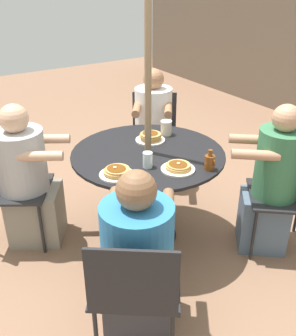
{
  "coord_description": "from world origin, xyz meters",
  "views": [
    {
      "loc": [
        2.2,
        -1.43,
        1.98
      ],
      "look_at": [
        0.0,
        0.0,
        0.62
      ],
      "focal_mm": 42.0,
      "sensor_mm": 36.0,
      "label": 1
    }
  ],
  "objects_px": {
    "diner_south": "(28,183)",
    "pancake_plate_b": "(151,137)",
    "pancake_plate_a": "(178,167)",
    "coffee_cup": "(166,128)",
    "diner_north": "(271,186)",
    "pancake_plate_c": "(117,172)",
    "diner_east": "(153,134)",
    "patio_chair_south": "(5,184)",
    "patio_chair_west": "(135,285)",
    "patio_chair_north": "(295,191)",
    "patio_chair_east": "(154,130)",
    "drinking_glass_a": "(148,160)",
    "syrup_bottle": "(210,162)",
    "diner_west": "(138,264)",
    "patio_table": "(148,170)"
  },
  "relations": [
    {
      "from": "pancake_plate_b",
      "to": "syrup_bottle",
      "type": "distance_m",
      "value": 0.62
    },
    {
      "from": "patio_chair_north",
      "to": "diner_north",
      "type": "height_order",
      "value": "diner_north"
    },
    {
      "from": "diner_north",
      "to": "pancake_plate_c",
      "type": "relative_size",
      "value": 5.02
    },
    {
      "from": "diner_south",
      "to": "coffee_cup",
      "type": "distance_m",
      "value": 1.16
    },
    {
      "from": "pancake_plate_a",
      "to": "coffee_cup",
      "type": "height_order",
      "value": "coffee_cup"
    },
    {
      "from": "diner_south",
      "to": "patio_chair_north",
      "type": "bearing_deg",
      "value": 85.62
    },
    {
      "from": "pancake_plate_a",
      "to": "patio_chair_east",
      "type": "bearing_deg",
      "value": 153.11
    },
    {
      "from": "pancake_plate_c",
      "to": "patio_chair_north",
      "type": "bearing_deg",
      "value": 67.16
    },
    {
      "from": "diner_north",
      "to": "diner_south",
      "type": "bearing_deg",
      "value": 94.02
    },
    {
      "from": "patio_chair_east",
      "to": "diner_east",
      "type": "bearing_deg",
      "value": 90.0
    },
    {
      "from": "patio_table",
      "to": "coffee_cup",
      "type": "bearing_deg",
      "value": 123.73
    },
    {
      "from": "diner_north",
      "to": "patio_chair_south",
      "type": "bearing_deg",
      "value": 94.37
    },
    {
      "from": "patio_table",
      "to": "pancake_plate_c",
      "type": "bearing_deg",
      "value": -62.55
    },
    {
      "from": "diner_north",
      "to": "pancake_plate_c",
      "type": "bearing_deg",
      "value": 109.5
    },
    {
      "from": "patio_chair_east",
      "to": "coffee_cup",
      "type": "distance_m",
      "value": 0.82
    },
    {
      "from": "patio_chair_north",
      "to": "patio_chair_west",
      "type": "bearing_deg",
      "value": 136.71
    },
    {
      "from": "diner_east",
      "to": "diner_west",
      "type": "height_order",
      "value": "diner_east"
    },
    {
      "from": "pancake_plate_a",
      "to": "coffee_cup",
      "type": "relative_size",
      "value": 1.98
    },
    {
      "from": "patio_chair_east",
      "to": "patio_chair_north",
      "type": "bearing_deg",
      "value": 133.07
    },
    {
      "from": "diner_east",
      "to": "patio_chair_west",
      "type": "xyz_separation_m",
      "value": [
        1.62,
        -1.19,
        -0.02
      ]
    },
    {
      "from": "patio_chair_south",
      "to": "coffee_cup",
      "type": "xyz_separation_m",
      "value": [
        0.37,
        1.23,
        0.31
      ]
    },
    {
      "from": "patio_chair_west",
      "to": "coffee_cup",
      "type": "relative_size",
      "value": 7.25
    },
    {
      "from": "diner_east",
      "to": "pancake_plate_c",
      "type": "xyz_separation_m",
      "value": [
        0.93,
        -0.91,
        0.25
      ]
    },
    {
      "from": "pancake_plate_b",
      "to": "coffee_cup",
      "type": "height_order",
      "value": "coffee_cup"
    },
    {
      "from": "patio_table",
      "to": "drinking_glass_a",
      "type": "xyz_separation_m",
      "value": [
        0.2,
        -0.13,
        0.2
      ]
    },
    {
      "from": "patio_chair_north",
      "to": "coffee_cup",
      "type": "relative_size",
      "value": 7.25
    },
    {
      "from": "patio_table",
      "to": "patio_chair_north",
      "type": "bearing_deg",
      "value": 50.18
    },
    {
      "from": "patio_chair_south",
      "to": "coffee_cup",
      "type": "height_order",
      "value": "coffee_cup"
    },
    {
      "from": "syrup_bottle",
      "to": "patio_chair_north",
      "type": "bearing_deg",
      "value": 68.93
    },
    {
      "from": "pancake_plate_a",
      "to": "patio_chair_north",
      "type": "bearing_deg",
      "value": 66.86
    },
    {
      "from": "diner_west",
      "to": "coffee_cup",
      "type": "bearing_deg",
      "value": 84.31
    },
    {
      "from": "diner_south",
      "to": "pancake_plate_b",
      "type": "height_order",
      "value": "diner_south"
    },
    {
      "from": "pancake_plate_a",
      "to": "pancake_plate_b",
      "type": "relative_size",
      "value": 1.0
    },
    {
      "from": "patio_table",
      "to": "pancake_plate_a",
      "type": "xyz_separation_m",
      "value": [
        0.35,
        0.02,
        0.16
      ]
    },
    {
      "from": "patio_chair_east",
      "to": "coffee_cup",
      "type": "height_order",
      "value": "coffee_cup"
    },
    {
      "from": "diner_east",
      "to": "patio_chair_west",
      "type": "height_order",
      "value": "diner_east"
    },
    {
      "from": "patio_chair_north",
      "to": "pancake_plate_c",
      "type": "distance_m",
      "value": 1.34
    },
    {
      "from": "diner_south",
      "to": "pancake_plate_c",
      "type": "distance_m",
      "value": 0.83
    },
    {
      "from": "patio_chair_west",
      "to": "drinking_glass_a",
      "type": "xyz_separation_m",
      "value": [
        -0.68,
        0.52,
        0.31
      ]
    },
    {
      "from": "patio_chair_west",
      "to": "patio_chair_south",
      "type": "bearing_deg",
      "value": 137.32
    },
    {
      "from": "pancake_plate_a",
      "to": "diner_east",
      "type": "bearing_deg",
      "value": 154.41
    },
    {
      "from": "diner_west",
      "to": "coffee_cup",
      "type": "height_order",
      "value": "diner_west"
    },
    {
      "from": "diner_south",
      "to": "drinking_glass_a",
      "type": "height_order",
      "value": "diner_south"
    },
    {
      "from": "diner_south",
      "to": "pancake_plate_a",
      "type": "relative_size",
      "value": 4.89
    },
    {
      "from": "diner_west",
      "to": "drinking_glass_a",
      "type": "bearing_deg",
      "value": 88.99
    },
    {
      "from": "patio_chair_east",
      "to": "pancake_plate_b",
      "type": "bearing_deg",
      "value": 90.55
    },
    {
      "from": "diner_north",
      "to": "syrup_bottle",
      "type": "bearing_deg",
      "value": 114.82
    },
    {
      "from": "diner_east",
      "to": "patio_chair_west",
      "type": "relative_size",
      "value": 1.36
    },
    {
      "from": "patio_chair_south",
      "to": "patio_chair_east",
      "type": "bearing_deg",
      "value": 132.9
    },
    {
      "from": "patio_chair_north",
      "to": "patio_chair_south",
      "type": "distance_m",
      "value": 2.18
    }
  ]
}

